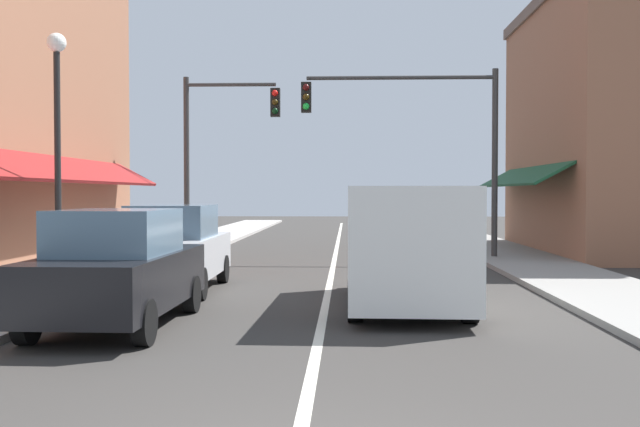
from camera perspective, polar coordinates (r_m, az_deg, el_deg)
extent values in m
plane|color=#33302D|center=(22.90, 1.17, -3.44)|extent=(80.00, 80.00, 0.00)
cube|color=#A39E99|center=(23.64, -12.30, -3.17)|extent=(2.60, 56.00, 0.12)
cube|color=gray|center=(23.46, 14.75, -3.22)|extent=(2.60, 56.00, 0.12)
cube|color=silver|center=(22.90, 1.17, -3.43)|extent=(0.14, 52.00, 0.01)
cube|color=slate|center=(18.32, -21.17, -0.42)|extent=(0.08, 10.64, 1.80)
cube|color=maroon|center=(18.09, -19.43, 3.37)|extent=(1.27, 11.76, 0.73)
cube|color=slate|center=(21.56, -17.98, 12.49)|extent=(0.08, 1.10, 1.30)
cube|color=#8E5B42|center=(26.52, 22.41, 6.01)|extent=(5.44, 10.00, 8.21)
cube|color=brown|center=(27.20, 22.51, 15.08)|extent=(5.64, 10.20, 0.40)
cube|color=slate|center=(25.65, 16.77, 0.17)|extent=(0.08, 7.60, 1.80)
cube|color=#194C2D|center=(25.50, 15.46, 2.87)|extent=(1.27, 8.40, 0.73)
cube|color=slate|center=(23.84, 18.21, 10.93)|extent=(0.08, 1.10, 1.30)
cube|color=slate|center=(28.04, 15.70, 9.53)|extent=(0.08, 1.10, 1.30)
cube|color=black|center=(11.39, -15.48, -5.03)|extent=(1.79, 4.13, 0.80)
cube|color=slate|center=(11.24, -15.67, -1.38)|extent=(1.55, 2.02, 0.66)
cylinder|color=black|center=(12.97, -16.88, -6.01)|extent=(0.21, 0.62, 0.62)
cylinder|color=black|center=(12.52, -10.02, -6.24)|extent=(0.21, 0.62, 0.62)
cylinder|color=black|center=(10.49, -21.98, -7.86)|extent=(0.21, 0.62, 0.62)
cylinder|color=black|center=(9.93, -13.60, -8.32)|extent=(0.21, 0.62, 0.62)
cube|color=#B7BABF|center=(15.32, -11.34, -3.31)|extent=(1.77, 4.12, 0.80)
cube|color=slate|center=(15.18, -11.44, -0.59)|extent=(1.54, 2.02, 0.66)
cylinder|color=black|center=(16.86, -12.94, -4.23)|extent=(0.21, 0.62, 0.62)
cylinder|color=black|center=(16.53, -7.61, -4.32)|extent=(0.21, 0.62, 0.62)
cylinder|color=black|center=(14.27, -15.66, -5.31)|extent=(0.21, 0.62, 0.62)
cylinder|color=black|center=(13.89, -9.39, -5.46)|extent=(0.21, 0.62, 0.62)
cube|color=silver|center=(12.94, 6.83, -2.15)|extent=(2.09, 5.05, 1.90)
cube|color=slate|center=(15.32, 6.34, 0.03)|extent=(1.73, 0.32, 0.84)
cube|color=black|center=(15.57, 6.30, -4.06)|extent=(1.87, 0.25, 0.24)
cylinder|color=black|center=(14.54, 2.99, -4.93)|extent=(0.26, 0.73, 0.72)
cylinder|color=black|center=(14.63, 9.95, -4.91)|extent=(0.26, 0.73, 0.72)
cylinder|color=black|center=(11.47, 2.81, -6.69)|extent=(0.26, 0.73, 0.72)
cylinder|color=black|center=(11.58, 11.63, -6.64)|extent=(0.26, 0.73, 0.72)
cylinder|color=#333333|center=(22.44, 13.52, 3.73)|extent=(0.18, 0.18, 5.72)
cylinder|color=#333333|center=(22.31, 6.32, 10.52)|extent=(5.64, 0.12, 0.12)
cube|color=black|center=(22.02, -1.08, 9.07)|extent=(0.30, 0.24, 0.90)
sphere|color=#420F0F|center=(21.93, -1.10, 9.84)|extent=(0.20, 0.20, 0.20)
sphere|color=#3D2D0C|center=(21.89, -1.10, 9.11)|extent=(0.20, 0.20, 0.20)
sphere|color=green|center=(21.86, -1.10, 8.39)|extent=(0.20, 0.20, 0.20)
cylinder|color=#333333|center=(23.92, -10.40, 3.64)|extent=(0.18, 0.18, 5.74)
cylinder|color=#333333|center=(23.89, -6.99, 9.97)|extent=(2.90, 0.12, 0.12)
cube|color=black|center=(23.44, -3.51, 8.66)|extent=(0.30, 0.24, 0.90)
sphere|color=red|center=(23.35, -3.55, 9.38)|extent=(0.20, 0.20, 0.20)
sphere|color=#3D2D0C|center=(23.31, -3.55, 8.70)|extent=(0.20, 0.20, 0.20)
sphere|color=#0C3316|center=(23.28, -3.54, 8.02)|extent=(0.20, 0.20, 0.20)
cylinder|color=black|center=(14.60, -19.83, 2.75)|extent=(0.12, 0.12, 4.66)
sphere|color=white|center=(14.87, -19.92, 12.46)|extent=(0.36, 0.36, 0.36)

